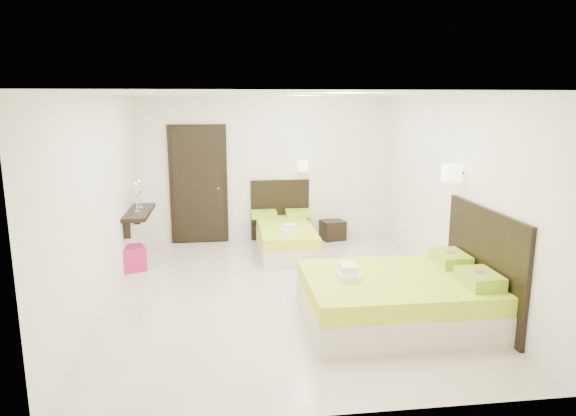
{
  "coord_description": "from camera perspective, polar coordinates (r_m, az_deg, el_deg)",
  "views": [
    {
      "loc": [
        -0.75,
        -6.43,
        2.52
      ],
      "look_at": [
        0.1,
        0.3,
        1.1
      ],
      "focal_mm": 32.0,
      "sensor_mm": 36.0,
      "label": 1
    }
  ],
  "objects": [
    {
      "name": "door",
      "position": [
        9.26,
        -9.91,
        2.51
      ],
      "size": [
        1.02,
        0.15,
        2.14
      ],
      "color": "black",
      "rests_on": "ground"
    },
    {
      "name": "ottoman",
      "position": [
        8.15,
        -16.94,
        -5.37
      ],
      "size": [
        0.47,
        0.47,
        0.36
      ],
      "primitive_type": "cube",
      "rotation": [
        0.0,
        0.0,
        0.39
      ],
      "color": "#AA164E",
      "rests_on": "ground"
    },
    {
      "name": "bed_double",
      "position": [
        6.15,
        12.74,
        -9.51
      ],
      "size": [
        2.11,
        1.8,
        1.74
      ],
      "color": "beige",
      "rests_on": "ground"
    },
    {
      "name": "bed_single",
      "position": [
        8.74,
        -0.32,
        -3.07
      ],
      "size": [
        1.07,
        1.78,
        1.47
      ],
      "color": "beige",
      "rests_on": "ground"
    },
    {
      "name": "floor",
      "position": [
        6.95,
        -0.51,
        -9.44
      ],
      "size": [
        5.5,
        5.5,
        0.0
      ],
      "primitive_type": "plane",
      "color": "beige",
      "rests_on": "ground"
    },
    {
      "name": "nightstand",
      "position": [
        9.52,
        4.98,
        -2.45
      ],
      "size": [
        0.47,
        0.44,
        0.36
      ],
      "primitive_type": "cube",
      "rotation": [
        0.0,
        0.0,
        0.23
      ],
      "color": "black",
      "rests_on": "ground"
    },
    {
      "name": "console_shelf",
      "position": [
        8.32,
        -16.27,
        -0.48
      ],
      "size": [
        0.35,
        1.2,
        0.78
      ],
      "color": "black",
      "rests_on": "ground"
    }
  ]
}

